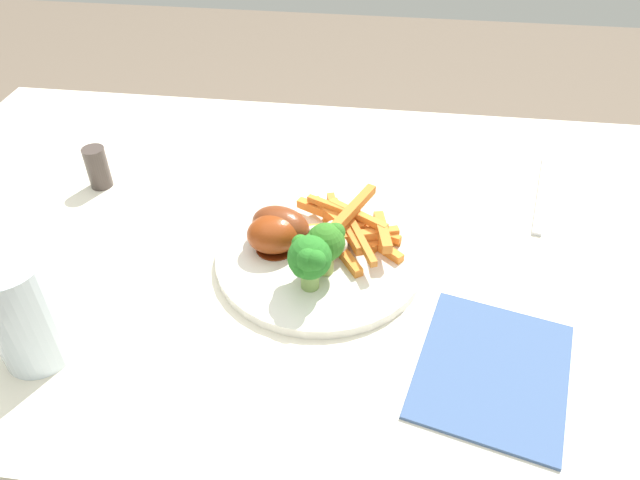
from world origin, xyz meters
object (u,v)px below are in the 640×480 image
(chicken_drumstick_near, at_px, (278,234))
(chicken_drumstick_far, at_px, (284,227))
(dining_table, at_px, (307,303))
(broccoli_floret_middle, at_px, (307,256))
(fork, at_px, (542,193))
(pepper_shaker, at_px, (97,167))
(broccoli_floret_back, at_px, (310,260))
(dinner_plate, at_px, (320,257))
(carrot_fries_pile, at_px, (348,227))
(water_glass, at_px, (24,312))
(broccoli_floret_front, at_px, (325,243))

(chicken_drumstick_near, distance_m, chicken_drumstick_far, 0.01)
(dining_table, relative_size, broccoli_floret_middle, 18.80)
(fork, bearing_deg, chicken_drumstick_near, -50.18)
(dining_table, height_order, chicken_drumstick_near, chicken_drumstick_near)
(pepper_shaker, bearing_deg, dining_table, 166.28)
(broccoli_floret_back, bearing_deg, chicken_drumstick_near, -53.88)
(dinner_plate, distance_m, carrot_fries_pile, 0.05)
(carrot_fries_pile, bearing_deg, chicken_drumstick_far, 14.52)
(water_glass, xyz_separation_m, pepper_shaker, (0.06, -0.29, -0.03))
(dining_table, distance_m, dinner_plate, 0.14)
(carrot_fries_pile, bearing_deg, dinner_plate, 49.23)
(fork, bearing_deg, pepper_shaker, -72.01)
(broccoli_floret_middle, height_order, pepper_shaker, broccoli_floret_middle)
(carrot_fries_pile, bearing_deg, broccoli_floret_front, 73.05)
(water_glass, bearing_deg, dinner_plate, -146.01)
(broccoli_floret_front, height_order, broccoli_floret_middle, broccoli_floret_front)
(broccoli_floret_front, relative_size, pepper_shaker, 1.10)
(broccoli_floret_back, height_order, chicken_drumstick_near, broccoli_floret_back)
(dinner_plate, height_order, fork, dinner_plate)
(dining_table, xyz_separation_m, carrot_fries_pile, (-0.05, 0.01, 0.15))
(dining_table, relative_size, carrot_fries_pile, 7.67)
(broccoli_floret_front, bearing_deg, broccoli_floret_middle, 49.18)
(broccoli_floret_middle, xyz_separation_m, carrot_fries_pile, (-0.04, -0.08, -0.02))
(dining_table, relative_size, water_glass, 9.65)
(broccoli_floret_front, distance_m, fork, 0.34)
(dining_table, bearing_deg, chicken_drumstick_far, 55.49)
(broccoli_floret_middle, distance_m, chicken_drumstick_near, 0.07)
(pepper_shaker, bearing_deg, fork, -174.55)
(dining_table, xyz_separation_m, broccoli_floret_back, (-0.02, 0.10, 0.17))
(dining_table, xyz_separation_m, broccoli_floret_middle, (-0.02, 0.09, 0.17))
(pepper_shaker, bearing_deg, chicken_drumstick_far, 159.73)
(broccoli_floret_back, distance_m, pepper_shaker, 0.36)
(broccoli_floret_middle, relative_size, carrot_fries_pile, 0.41)
(broccoli_floret_middle, height_order, chicken_drumstick_near, broccoli_floret_middle)
(broccoli_floret_middle, height_order, broccoli_floret_back, broccoli_floret_back)
(fork, bearing_deg, carrot_fries_pile, -48.41)
(chicken_drumstick_near, bearing_deg, water_glass, 40.31)
(carrot_fries_pile, xyz_separation_m, pepper_shaker, (0.35, -0.08, 0.00))
(chicken_drumstick_near, distance_m, pepper_shaker, 0.29)
(broccoli_floret_back, bearing_deg, chicken_drumstick_far, -60.95)
(chicken_drumstick_far, bearing_deg, broccoli_floret_middle, 119.88)
(dining_table, xyz_separation_m, fork, (-0.31, -0.13, 0.12))
(broccoli_floret_front, relative_size, carrot_fries_pile, 0.43)
(carrot_fries_pile, bearing_deg, pepper_shaker, -13.36)
(dining_table, bearing_deg, chicken_drumstick_near, 58.40)
(broccoli_floret_front, bearing_deg, chicken_drumstick_near, -29.53)
(chicken_drumstick_near, bearing_deg, broccoli_floret_back, 126.12)
(chicken_drumstick_near, xyz_separation_m, pepper_shaker, (0.27, -0.11, -0.00))
(carrot_fries_pile, relative_size, fork, 0.79)
(chicken_drumstick_far, bearing_deg, dining_table, -124.51)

